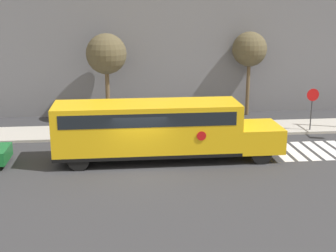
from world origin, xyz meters
The scene contains 8 objects.
ground_plane centered at (0.00, 0.00, 0.00)m, with size 60.00×60.00×0.00m, color #333335.
sidewalk_strip centered at (0.00, 6.50, 0.07)m, with size 44.00×3.00×0.15m.
building_backdrop centered at (0.00, 13.00, 6.14)m, with size 32.00×4.00×12.28m.
crosswalk_stripes centered at (9.08, 2.00, 0.00)m, with size 4.00×3.20×0.01m.
school_bus centered at (0.87, 1.38, 1.66)m, with size 11.06×2.57×2.88m.
stop_sign centered at (10.40, 5.42, 1.77)m, with size 0.74×0.10×2.66m.
tree_near_sidewalk centered at (-1.64, 9.33, 4.35)m, with size 2.57×2.57×5.68m.
tree_far_sidewalk centered at (7.83, 10.21, 4.46)m, with size 2.32×2.32×5.66m.
Camera 1 is at (-0.88, -20.49, 7.63)m, focal length 50.00 mm.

